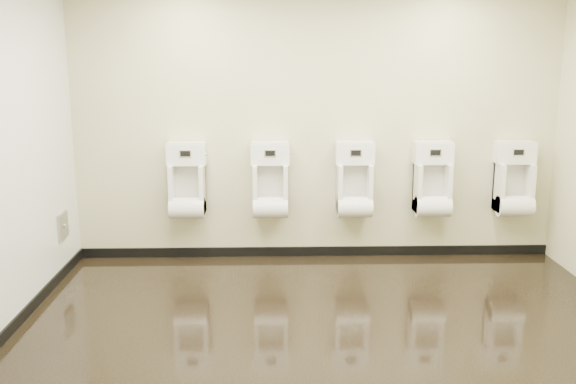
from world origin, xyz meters
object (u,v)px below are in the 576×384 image
object	(u,v)px
urinal_4	(514,184)
urinal_0	(187,186)
access_panel	(63,226)
urinal_2	(354,185)
urinal_1	(270,186)
urinal_3	(432,185)

from	to	relation	value
urinal_4	urinal_0	bearing A→B (deg)	180.00
access_panel	urinal_0	size ratio (longest dim) A/B	0.33
urinal_0	urinal_2	distance (m)	1.72
access_panel	urinal_1	bearing A→B (deg)	11.70
urinal_4	urinal_1	bearing A→B (deg)	180.00
urinal_0	urinal_2	world-z (taller)	same
urinal_0	urinal_1	bearing A→B (deg)	0.00
urinal_0	urinal_2	bearing A→B (deg)	0.00
urinal_3	urinal_4	xyz separation A→B (m)	(0.85, 0.00, 0.00)
urinal_3	urinal_0	bearing A→B (deg)	180.00
urinal_2	urinal_4	bearing A→B (deg)	0.00
access_panel	urinal_4	world-z (taller)	urinal_4
access_panel	urinal_4	distance (m)	4.57
urinal_3	urinal_4	bearing A→B (deg)	0.00
access_panel	urinal_0	distance (m)	1.26
urinal_3	urinal_4	world-z (taller)	same
urinal_1	urinal_2	distance (m)	0.87
urinal_2	urinal_3	bearing A→B (deg)	0.00
urinal_0	urinal_2	size ratio (longest dim) A/B	1.00
access_panel	urinal_4	bearing A→B (deg)	5.23
urinal_2	urinal_4	distance (m)	1.66
urinal_3	urinal_1	bearing A→B (deg)	180.00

